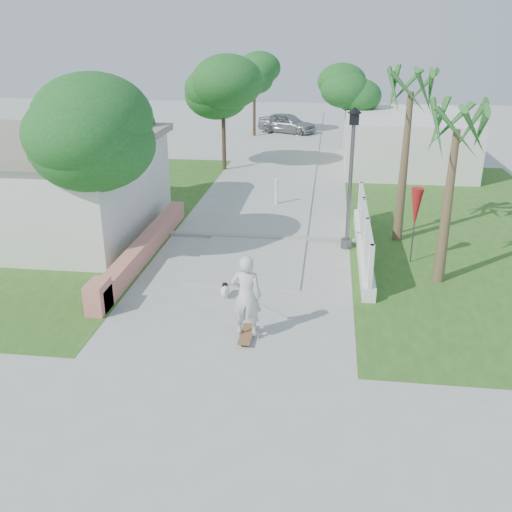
# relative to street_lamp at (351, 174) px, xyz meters

# --- Properties ---
(ground) EXTENTS (90.00, 90.00, 0.00)m
(ground) POSITION_rel_street_lamp_xyz_m (-2.90, -5.50, -2.43)
(ground) COLOR #B7B7B2
(ground) RESTS_ON ground
(path_strip) EXTENTS (3.20, 36.00, 0.06)m
(path_strip) POSITION_rel_street_lamp_xyz_m (-2.90, 14.50, -2.40)
(path_strip) COLOR #B7B7B2
(path_strip) RESTS_ON ground
(curb) EXTENTS (6.50, 0.25, 0.10)m
(curb) POSITION_rel_street_lamp_xyz_m (-2.90, 0.50, -2.38)
(curb) COLOR #999993
(curb) RESTS_ON ground
(grass_left) EXTENTS (8.00, 20.00, 0.01)m
(grass_left) POSITION_rel_street_lamp_xyz_m (-9.90, 2.50, -2.42)
(grass_left) COLOR #325D1D
(grass_left) RESTS_ON ground
(grass_right) EXTENTS (8.00, 20.00, 0.01)m
(grass_right) POSITION_rel_street_lamp_xyz_m (4.10, 2.50, -2.42)
(grass_right) COLOR #325D1D
(grass_right) RESTS_ON ground
(pink_wall) EXTENTS (0.45, 8.20, 0.80)m
(pink_wall) POSITION_rel_street_lamp_xyz_m (-6.20, -1.95, -2.11)
(pink_wall) COLOR tan
(pink_wall) RESTS_ON ground
(house_left) EXTENTS (8.40, 7.40, 3.23)m
(house_left) POSITION_rel_street_lamp_xyz_m (-10.90, 0.50, -0.79)
(house_left) COLOR silver
(house_left) RESTS_ON ground
(lattice_fence) EXTENTS (0.35, 7.00, 1.50)m
(lattice_fence) POSITION_rel_street_lamp_xyz_m (0.50, -0.50, -1.88)
(lattice_fence) COLOR white
(lattice_fence) RESTS_ON ground
(building_right) EXTENTS (6.00, 8.00, 2.60)m
(building_right) POSITION_rel_street_lamp_xyz_m (3.10, 12.50, -1.13)
(building_right) COLOR silver
(building_right) RESTS_ON ground
(street_lamp) EXTENTS (0.44, 0.44, 4.44)m
(street_lamp) POSITION_rel_street_lamp_xyz_m (0.00, 0.00, 0.00)
(street_lamp) COLOR #59595E
(street_lamp) RESTS_ON ground
(bollard) EXTENTS (0.14, 0.14, 1.09)m
(bollard) POSITION_rel_street_lamp_xyz_m (-2.70, 4.50, -1.84)
(bollard) COLOR white
(bollard) RESTS_ON ground
(patio_umbrella) EXTENTS (0.36, 0.36, 2.30)m
(patio_umbrella) POSITION_rel_street_lamp_xyz_m (1.90, -1.00, -0.74)
(patio_umbrella) COLOR #59595E
(patio_umbrella) RESTS_ON ground
(tree_left_near) EXTENTS (3.60, 3.60, 5.28)m
(tree_left_near) POSITION_rel_street_lamp_xyz_m (-7.38, -2.52, 1.40)
(tree_left_near) COLOR #4C3826
(tree_left_near) RESTS_ON ground
(tree_left_mid) EXTENTS (3.20, 3.20, 4.85)m
(tree_left_mid) POSITION_rel_street_lamp_xyz_m (-8.38, 2.98, 1.07)
(tree_left_mid) COLOR #4C3826
(tree_left_mid) RESTS_ON ground
(tree_path_left) EXTENTS (3.40, 3.40, 5.23)m
(tree_path_left) POSITION_rel_street_lamp_xyz_m (-5.88, 10.48, 1.39)
(tree_path_left) COLOR #4C3826
(tree_path_left) RESTS_ON ground
(tree_path_right) EXTENTS (3.00, 3.00, 4.79)m
(tree_path_right) POSITION_rel_street_lamp_xyz_m (0.32, 14.48, 1.07)
(tree_path_right) COLOR #4C3826
(tree_path_right) RESTS_ON ground
(tree_path_far) EXTENTS (3.20, 3.20, 5.17)m
(tree_path_far) POSITION_rel_street_lamp_xyz_m (-5.68, 20.48, 1.39)
(tree_path_far) COLOR #4C3826
(tree_path_far) RESTS_ON ground
(palm_far) EXTENTS (1.80, 1.80, 5.30)m
(palm_far) POSITION_rel_street_lamp_xyz_m (1.70, 1.00, 2.06)
(palm_far) COLOR brown
(palm_far) RESTS_ON ground
(palm_near) EXTENTS (1.80, 1.80, 4.70)m
(palm_near) POSITION_rel_street_lamp_xyz_m (2.50, -2.30, 1.53)
(palm_near) COLOR brown
(palm_near) RESTS_ON ground
(skateboarder) EXTENTS (1.21, 2.70, 2.01)m
(skateboarder) POSITION_rel_street_lamp_xyz_m (-2.76, -5.37, -1.55)
(skateboarder) COLOR brown
(skateboarder) RESTS_ON ground
(dog) EXTENTS (0.30, 0.53, 0.37)m
(dog) POSITION_rel_street_lamp_xyz_m (-3.23, -4.10, -2.23)
(dog) COLOR white
(dog) RESTS_ON ground
(parked_car) EXTENTS (4.29, 3.14, 1.36)m
(parked_car) POSITION_rel_street_lamp_xyz_m (-3.62, 21.67, -1.75)
(parked_car) COLOR #9C9EA3
(parked_car) RESTS_ON ground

